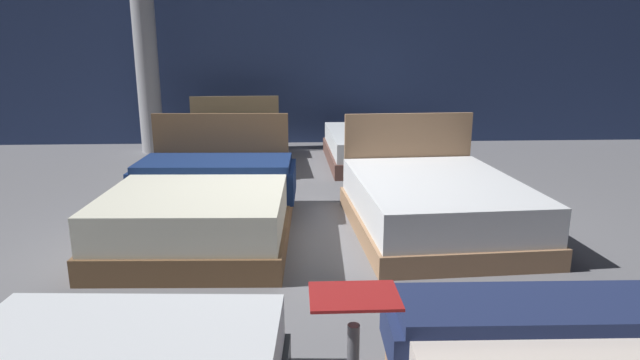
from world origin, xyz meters
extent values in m
cube|color=slate|center=(0.00, 0.00, -0.01)|extent=(18.00, 18.00, 0.02)
cube|color=navy|center=(0.00, 4.62, 1.75)|extent=(18.00, 0.06, 3.50)
cube|color=navy|center=(1.12, -2.47, 0.45)|extent=(1.65, 0.48, 0.07)
cube|color=navy|center=(0.29, -2.45, 0.32)|extent=(0.08, 0.45, 0.20)
cube|color=brown|center=(-1.00, -0.20, 0.11)|extent=(1.59, 2.11, 0.21)
cube|color=silver|center=(-1.00, -0.20, 0.36)|extent=(1.53, 2.04, 0.31)
cube|color=brown|center=(-0.96, 0.82, 0.50)|extent=(1.43, 0.09, 1.00)
cube|color=navy|center=(-0.98, 0.44, 0.55)|extent=(1.52, 0.76, 0.07)
cube|color=navy|center=(-1.74, 0.47, 0.36)|extent=(0.09, 0.71, 0.32)
cube|color=navy|center=(-0.22, 0.41, 0.36)|extent=(0.09, 0.71, 0.32)
cube|color=#9A7352|center=(1.11, -0.14, 0.09)|extent=(1.60, 2.09, 0.18)
cube|color=silver|center=(1.11, -0.14, 0.34)|extent=(1.54, 2.03, 0.32)
cube|color=#9A7352|center=(1.05, 0.86, 0.49)|extent=(1.40, 0.12, 0.98)
cube|color=#947750|center=(-1.09, 2.81, 0.10)|extent=(1.58, 2.00, 0.20)
cube|color=silver|center=(-1.09, 2.81, 0.31)|extent=(1.52, 1.94, 0.22)
cube|color=#947750|center=(-1.14, 3.77, 0.45)|extent=(1.40, 0.10, 0.90)
cube|color=#282B33|center=(-1.12, 3.45, 0.45)|extent=(1.50, 0.66, 0.06)
cube|color=#282B33|center=(-1.87, 3.41, 0.31)|extent=(0.09, 0.59, 0.22)
cube|color=#282B33|center=(-0.37, 3.48, 0.31)|extent=(0.09, 0.59, 0.22)
cube|color=brown|center=(1.07, 2.85, 0.10)|extent=(1.56, 2.14, 0.21)
cube|color=silver|center=(1.07, 2.85, 0.33)|extent=(1.50, 2.07, 0.26)
cube|color=#B21E1E|center=(0.00, -3.25, 0.93)|extent=(0.28, 0.20, 0.01)
cylinder|color=#99999E|center=(-2.49, 3.87, 1.75)|extent=(0.36, 0.36, 3.50)
camera|label=1|loc=(-0.18, -4.74, 1.69)|focal=29.63mm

